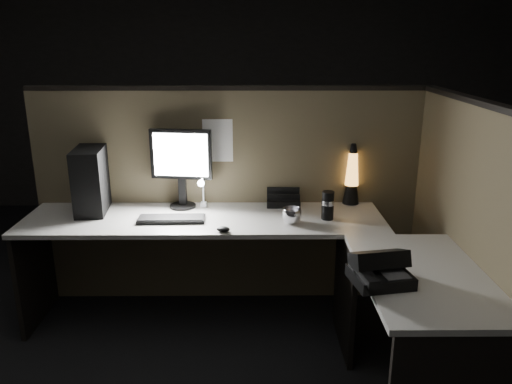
{
  "coord_description": "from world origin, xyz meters",
  "views": [
    {
      "loc": [
        0.16,
        -2.41,
        1.83
      ],
      "look_at": [
        0.18,
        0.35,
        0.98
      ],
      "focal_mm": 35.0,
      "sensor_mm": 36.0,
      "label": 1
    }
  ],
  "objects_px": {
    "pc_tower": "(92,179)",
    "desk_phone": "(379,269)",
    "lava_lamp": "(352,179)",
    "keyboard": "(172,219)",
    "monitor": "(181,161)"
  },
  "relations": [
    {
      "from": "pc_tower",
      "to": "desk_phone",
      "type": "height_order",
      "value": "pc_tower"
    },
    {
      "from": "lava_lamp",
      "to": "keyboard",
      "type": "bearing_deg",
      "value": -164.11
    },
    {
      "from": "pc_tower",
      "to": "lava_lamp",
      "type": "relative_size",
      "value": 1.01
    },
    {
      "from": "pc_tower",
      "to": "keyboard",
      "type": "distance_m",
      "value": 0.62
    },
    {
      "from": "desk_phone",
      "to": "monitor",
      "type": "bearing_deg",
      "value": 123.66
    },
    {
      "from": "pc_tower",
      "to": "keyboard",
      "type": "bearing_deg",
      "value": -27.41
    },
    {
      "from": "monitor",
      "to": "keyboard",
      "type": "relative_size",
      "value": 1.27
    },
    {
      "from": "monitor",
      "to": "lava_lamp",
      "type": "height_order",
      "value": "monitor"
    },
    {
      "from": "monitor",
      "to": "lava_lamp",
      "type": "relative_size",
      "value": 1.26
    },
    {
      "from": "keyboard",
      "to": "desk_phone",
      "type": "relative_size",
      "value": 1.38
    },
    {
      "from": "lava_lamp",
      "to": "desk_phone",
      "type": "relative_size",
      "value": 1.39
    },
    {
      "from": "monitor",
      "to": "keyboard",
      "type": "height_order",
      "value": "monitor"
    },
    {
      "from": "monitor",
      "to": "desk_phone",
      "type": "bearing_deg",
      "value": -38.37
    },
    {
      "from": "keyboard",
      "to": "lava_lamp",
      "type": "height_order",
      "value": "lava_lamp"
    },
    {
      "from": "pc_tower",
      "to": "monitor",
      "type": "height_order",
      "value": "monitor"
    }
  ]
}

